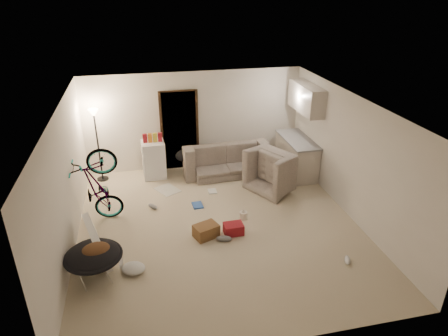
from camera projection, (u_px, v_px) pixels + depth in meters
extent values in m
cube|color=beige|center=(219.00, 226.00, 8.07)|extent=(5.50, 6.00, 0.02)
cube|color=white|center=(218.00, 105.00, 7.00)|extent=(5.50, 6.00, 0.02)
cube|color=white|center=(195.00, 120.00, 10.19)|extent=(5.50, 0.02, 2.50)
cube|color=white|center=(269.00, 273.00, 4.87)|extent=(5.50, 0.02, 2.50)
cube|color=white|center=(65.00, 184.00, 6.99)|extent=(0.02, 6.00, 2.50)
cube|color=white|center=(352.00, 157.00, 8.07)|extent=(0.02, 6.00, 2.50)
cube|color=black|center=(180.00, 130.00, 10.18)|extent=(0.85, 0.10, 2.04)
cube|color=#312011|center=(180.00, 131.00, 10.15)|extent=(0.97, 0.04, 2.10)
cylinder|color=black|center=(103.00, 179.00, 9.93)|extent=(0.28, 0.28, 0.03)
cylinder|color=black|center=(98.00, 148.00, 9.58)|extent=(0.04, 0.04, 1.70)
cone|color=#FFE0A5|center=(93.00, 113.00, 9.20)|extent=(0.24, 0.24, 0.18)
cube|color=beige|center=(296.00, 157.00, 10.12)|extent=(0.60, 1.50, 0.88)
cube|color=gray|center=(298.00, 140.00, 9.92)|extent=(0.64, 1.54, 0.04)
cube|color=beige|center=(306.00, 98.00, 9.50)|extent=(0.38, 1.40, 0.65)
imported|color=#39403A|center=(224.00, 160.00, 10.22)|extent=(2.18, 0.94, 0.62)
imported|color=#39403A|center=(280.00, 173.00, 9.45)|extent=(1.38, 1.44, 0.72)
imported|color=black|center=(100.00, 202.00, 8.02)|extent=(1.70, 0.75, 0.98)
imported|color=maroon|center=(120.00, 268.00, 6.85)|extent=(0.24, 0.21, 0.02)
cube|color=white|center=(154.00, 159.00, 9.90)|extent=(0.57, 0.57, 0.93)
cube|color=maroon|center=(145.00, 140.00, 9.64)|extent=(0.11, 0.08, 0.30)
cube|color=orange|center=(150.00, 139.00, 9.66)|extent=(0.10, 0.07, 0.30)
cube|color=gold|center=(155.00, 139.00, 9.69)|extent=(0.11, 0.08, 0.30)
cube|color=maroon|center=(160.00, 139.00, 9.71)|extent=(0.10, 0.08, 0.30)
cylinder|color=silver|center=(96.00, 269.00, 6.52)|extent=(0.61, 0.61, 0.43)
ellipsoid|color=black|center=(93.00, 256.00, 6.41)|extent=(0.86, 0.86, 0.36)
torus|color=black|center=(93.00, 256.00, 6.41)|extent=(0.93, 0.93, 0.07)
ellipsoid|color=#52331C|center=(95.00, 251.00, 6.34)|extent=(0.58, 0.53, 0.22)
ellipsoid|color=black|center=(187.00, 155.00, 9.94)|extent=(0.61, 0.52, 0.28)
cube|color=silver|center=(97.00, 242.00, 6.99)|extent=(0.53, 1.05, 0.68)
cube|color=brown|center=(206.00, 231.00, 7.66)|extent=(0.53, 0.46, 0.26)
cube|color=maroon|center=(233.00, 229.00, 7.77)|extent=(0.38, 0.28, 0.21)
cylinder|color=silver|center=(243.00, 215.00, 8.26)|extent=(0.16, 0.16, 0.16)
cone|color=silver|center=(244.00, 211.00, 8.21)|extent=(0.09, 0.09, 0.07)
cube|color=beige|center=(168.00, 190.00, 9.44)|extent=(0.66, 0.71, 0.01)
cube|color=#325EB7|center=(198.00, 205.00, 8.76)|extent=(0.23, 0.31, 0.03)
cube|color=silver|center=(212.00, 191.00, 9.35)|extent=(0.20, 0.25, 0.02)
ellipsoid|color=#325EB7|center=(212.00, 171.00, 10.23)|extent=(0.29, 0.12, 0.11)
ellipsoid|color=slate|center=(153.00, 206.00, 8.65)|extent=(0.25, 0.28, 0.10)
ellipsoid|color=slate|center=(224.00, 238.00, 7.56)|extent=(0.32, 0.20, 0.11)
ellipsoid|color=white|center=(347.00, 260.00, 7.00)|extent=(0.19, 0.27, 0.09)
ellipsoid|color=black|center=(220.00, 167.00, 10.40)|extent=(0.55, 0.50, 0.15)
ellipsoid|color=silver|center=(134.00, 268.00, 6.77)|extent=(0.52, 0.49, 0.13)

